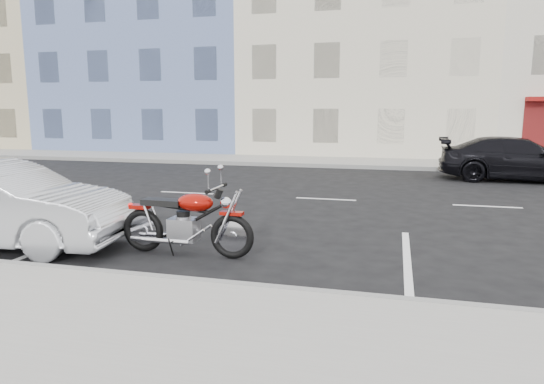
% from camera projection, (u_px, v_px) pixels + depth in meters
% --- Properties ---
extents(ground, '(120.00, 120.00, 0.00)m').
position_uv_depth(ground, '(403.00, 203.00, 12.42)').
color(ground, black).
rests_on(ground, ground).
extents(sidewalk_far, '(80.00, 3.40, 0.15)m').
position_uv_depth(sidewalk_far, '(287.00, 161.00, 21.94)').
color(sidewalk_far, gray).
rests_on(sidewalk_far, ground).
extents(curb_near, '(80.00, 0.12, 0.16)m').
position_uv_depth(curb_near, '(49.00, 270.00, 6.94)').
color(curb_near, gray).
rests_on(curb_near, ground).
extents(curb_far, '(80.00, 0.12, 0.16)m').
position_uv_depth(curb_far, '(278.00, 165.00, 20.31)').
color(curb_far, gray).
rests_on(curb_far, ground).
extents(bldg_far_west, '(12.00, 12.00, 12.00)m').
position_uv_depth(bldg_far_west, '(14.00, 56.00, 33.32)').
color(bldg_far_west, tan).
rests_on(bldg_far_west, ground).
extents(bldg_blue, '(12.00, 12.00, 13.00)m').
position_uv_depth(bldg_blue, '(174.00, 43.00, 30.31)').
color(bldg_blue, slate).
rests_on(bldg_blue, ground).
extents(bldg_cream, '(12.00, 12.00, 11.50)m').
position_uv_depth(bldg_cream, '(368.00, 49.00, 27.52)').
color(bldg_cream, beige).
rests_on(bldg_cream, ground).
extents(motorcycle, '(2.30, 0.76, 1.15)m').
position_uv_depth(motorcycle, '(234.00, 227.00, 7.66)').
color(motorcycle, black).
rests_on(motorcycle, ground).
extents(car_far, '(5.10, 2.25, 1.46)m').
position_uv_depth(car_far, '(518.00, 159.00, 16.17)').
color(car_far, black).
rests_on(car_far, ground).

